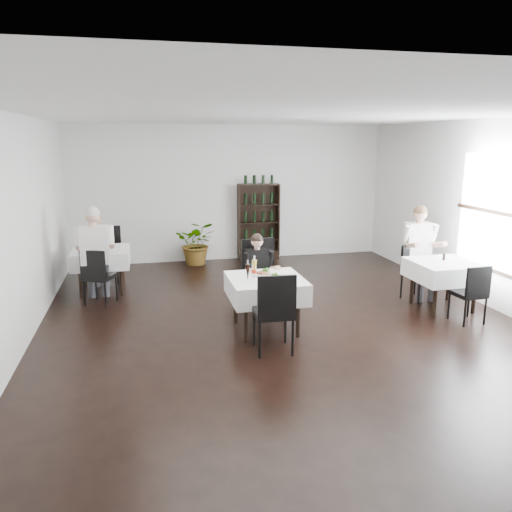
{
  "coord_description": "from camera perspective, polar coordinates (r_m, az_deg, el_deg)",
  "views": [
    {
      "loc": [
        -1.93,
        -6.53,
        2.63
      ],
      "look_at": [
        -0.4,
        0.2,
        1.04
      ],
      "focal_mm": 35.0,
      "sensor_mm": 36.0,
      "label": 1
    }
  ],
  "objects": [
    {
      "name": "room_shell",
      "position": [
        6.9,
        3.59,
        3.49
      ],
      "size": [
        9.0,
        9.0,
        9.0
      ],
      "color": "black",
      "rests_on": "ground"
    },
    {
      "name": "window_right",
      "position": [
        8.55,
        26.61,
        3.97
      ],
      "size": [
        0.06,
        2.3,
        1.85
      ],
      "color": "white",
      "rests_on": "room_shell"
    },
    {
      "name": "wine_shelf",
      "position": [
        11.28,
        0.29,
        3.85
      ],
      "size": [
        0.9,
        0.28,
        1.75
      ],
      "color": "black",
      "rests_on": "ground"
    },
    {
      "name": "main_table",
      "position": [
        7.02,
        1.14,
        -3.68
      ],
      "size": [
        1.03,
        1.03,
        0.77
      ],
      "color": "black",
      "rests_on": "ground"
    },
    {
      "name": "left_table",
      "position": [
        9.28,
        -17.28,
        -0.16
      ],
      "size": [
        0.98,
        0.98,
        0.77
      ],
      "color": "black",
      "rests_on": "ground"
    },
    {
      "name": "right_table",
      "position": [
        8.49,
        20.67,
        -1.6
      ],
      "size": [
        0.98,
        0.98,
        0.77
      ],
      "color": "black",
      "rests_on": "ground"
    },
    {
      "name": "potted_tree",
      "position": [
        10.91,
        -6.75,
        1.5
      ],
      "size": [
        1.0,
        0.91,
        0.97
      ],
      "primitive_type": "imported",
      "rotation": [
        0.0,
        0.0,
        -0.2
      ],
      "color": "#2B591E",
      "rests_on": "ground"
    },
    {
      "name": "main_chair_far",
      "position": [
        7.73,
        0.55,
        -1.81
      ],
      "size": [
        0.59,
        0.59,
        1.16
      ],
      "color": "black",
      "rests_on": "ground"
    },
    {
      "name": "main_chair_near",
      "position": [
        6.26,
        2.14,
        -5.96
      ],
      "size": [
        0.51,
        0.52,
        1.06
      ],
      "color": "black",
      "rests_on": "ground"
    },
    {
      "name": "left_chair_far",
      "position": [
        9.94,
        -16.6,
        0.63
      ],
      "size": [
        0.53,
        0.53,
        1.06
      ],
      "color": "black",
      "rests_on": "ground"
    },
    {
      "name": "left_chair_near",
      "position": [
        8.52,
        -17.72,
        -1.9
      ],
      "size": [
        0.57,
        0.57,
        0.94
      ],
      "color": "black",
      "rests_on": "ground"
    },
    {
      "name": "right_chair_far",
      "position": [
        8.91,
        17.68,
        -1.33
      ],
      "size": [
        0.55,
        0.55,
        0.93
      ],
      "color": "black",
      "rests_on": "ground"
    },
    {
      "name": "right_chair_near",
      "position": [
        7.96,
        23.47,
        -3.61
      ],
      "size": [
        0.44,
        0.44,
        0.89
      ],
      "color": "black",
      "rests_on": "ground"
    },
    {
      "name": "diner_main",
      "position": [
        7.59,
        0.29,
        -1.47
      ],
      "size": [
        0.51,
        0.53,
        1.28
      ],
      "color": "#3F4047",
      "rests_on": "ground"
    },
    {
      "name": "diner_left_far",
      "position": [
        9.83,
        -17.52,
        1.44
      ],
      "size": [
        0.53,
        0.55,
        1.33
      ],
      "color": "#3F4047",
      "rests_on": "ground"
    },
    {
      "name": "diner_left_near",
      "position": [
        8.56,
        -17.92,
        0.96
      ],
      "size": [
        0.62,
        0.62,
        1.63
      ],
      "color": "#3F4047",
      "rests_on": "ground"
    },
    {
      "name": "diner_right_far",
      "position": [
        8.96,
        18.26,
        1.26
      ],
      "size": [
        0.61,
        0.61,
        1.58
      ],
      "color": "#3F4047",
      "rests_on": "ground"
    },
    {
      "name": "plate_far",
      "position": [
        7.15,
        0.87,
        -1.97
      ],
      "size": [
        0.35,
        0.35,
        0.09
      ],
      "color": "white",
      "rests_on": "main_table"
    },
    {
      "name": "plate_near",
      "position": [
        6.9,
        1.91,
        -2.55
      ],
      "size": [
        0.32,
        0.32,
        0.09
      ],
      "color": "white",
      "rests_on": "main_table"
    },
    {
      "name": "pilsner_dark",
      "position": [
        6.81,
        -0.95,
        -1.86
      ],
      "size": [
        0.07,
        0.07,
        0.29
      ],
      "color": "black",
      "rests_on": "main_table"
    },
    {
      "name": "pilsner_lager",
      "position": [
        6.96,
        -0.18,
        -1.46
      ],
      "size": [
        0.07,
        0.07,
        0.32
      ],
      "color": "gold",
      "rests_on": "main_table"
    },
    {
      "name": "coke_bottle",
      "position": [
        6.98,
        -0.22,
        -1.59
      ],
      "size": [
        0.07,
        0.07,
        0.27
      ],
      "color": "silver",
      "rests_on": "main_table"
    },
    {
      "name": "napkin_cutlery",
      "position": [
        6.86,
        3.22,
        -2.76
      ],
      "size": [
        0.18,
        0.18,
        0.02
      ],
      "color": "black",
      "rests_on": "main_table"
    },
    {
      "name": "pepper_mill",
      "position": [
        8.55,
        20.7,
        -0.09
      ],
      "size": [
        0.06,
        0.06,
        0.11
      ],
      "primitive_type": "cylinder",
      "rotation": [
        0.0,
        0.0,
        0.35
      ],
      "color": "black",
      "rests_on": "right_table"
    }
  ]
}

